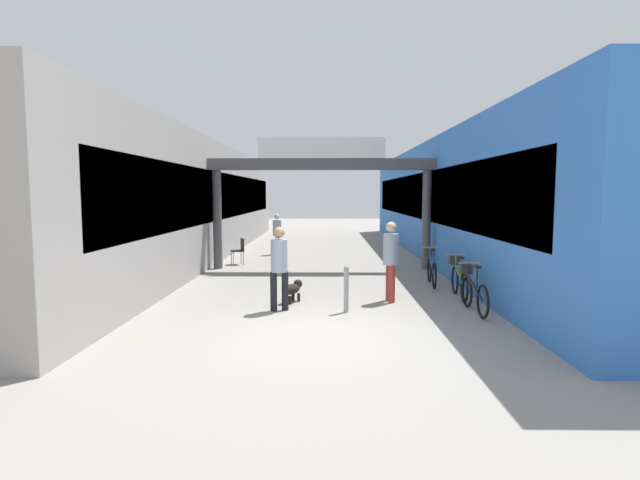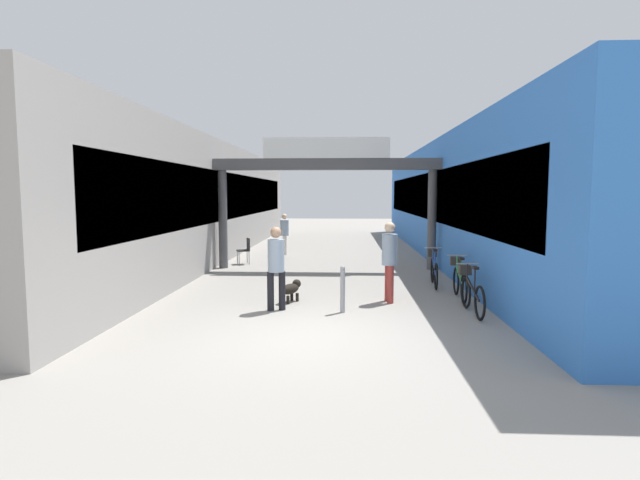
{
  "view_description": "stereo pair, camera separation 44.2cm",
  "coord_description": "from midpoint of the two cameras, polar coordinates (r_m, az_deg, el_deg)",
  "views": [
    {
      "loc": [
        0.16,
        -8.28,
        2.41
      ],
      "look_at": [
        0.0,
        3.62,
        1.3
      ],
      "focal_mm": 28.0,
      "sensor_mm": 36.0,
      "label": 1
    },
    {
      "loc": [
        0.6,
        -8.27,
        2.41
      ],
      "look_at": [
        0.0,
        3.62,
        1.3
      ],
      "focal_mm": 28.0,
      "sensor_mm": 36.0,
      "label": 2
    }
  ],
  "objects": [
    {
      "name": "ground_plane",
      "position": [
        8.63,
        0.27,
        -10.89
      ],
      "size": [
        80.0,
        80.0,
        0.0
      ],
      "primitive_type": "plane",
      "color": "gray"
    },
    {
      "name": "cafe_chair_black_nearer",
      "position": [
        17.23,
        -7.8,
        -0.95
      ],
      "size": [
        0.52,
        0.52,
        0.89
      ],
      "color": "gray",
      "rests_on": "ground_plane"
    },
    {
      "name": "bicycle_blue_third",
      "position": [
        13.54,
        13.8,
        -3.21
      ],
      "size": [
        0.46,
        1.69,
        0.98
      ],
      "color": "black",
      "rests_on": "ground_plane"
    },
    {
      "name": "bicycle_black_nearest",
      "position": [
        10.65,
        18.05,
        -5.61
      ],
      "size": [
        0.46,
        1.69,
        0.98
      ],
      "color": "black",
      "rests_on": "ground_plane"
    },
    {
      "name": "bollard_post_metal",
      "position": [
        10.16,
        3.86,
        -5.58
      ],
      "size": [
        0.1,
        0.1,
        0.96
      ],
      "color": "gray",
      "rests_on": "ground_plane"
    },
    {
      "name": "pedestrian_with_dog",
      "position": [
        10.27,
        -3.81,
        -2.6
      ],
      "size": [
        0.43,
        0.43,
        1.73
      ],
      "color": "black",
      "rests_on": "ground_plane"
    },
    {
      "name": "arcade_sign_gateway",
      "position": [
        15.91,
        1.53,
        7.25
      ],
      "size": [
        7.4,
        0.47,
        4.15
      ],
      "color": "#4C4C4F",
      "rests_on": "ground_plane"
    },
    {
      "name": "dog_on_leash",
      "position": [
        11.16,
        -2.17,
        -5.6
      ],
      "size": [
        0.52,
        0.67,
        0.48
      ],
      "color": "black",
      "rests_on": "ground_plane"
    },
    {
      "name": "pedestrian_companion",
      "position": [
        11.16,
        9.08,
        -1.84
      ],
      "size": [
        0.39,
        0.4,
        1.79
      ],
      "color": "#99332D",
      "rests_on": "ground_plane"
    },
    {
      "name": "storefront_right",
      "position": [
        19.85,
        16.67,
        4.24
      ],
      "size": [
        3.0,
        26.0,
        4.22
      ],
      "color": "blue",
      "rests_on": "ground_plane"
    },
    {
      "name": "bicycle_green_second",
      "position": [
        12.02,
        16.64,
        -4.35
      ],
      "size": [
        0.46,
        1.69,
        0.98
      ],
      "color": "black",
      "rests_on": "ground_plane"
    },
    {
      "name": "storefront_left",
      "position": [
        20.04,
        -13.0,
        4.34
      ],
      "size": [
        3.0,
        26.0,
        4.22
      ],
      "color": "#9E9993",
      "rests_on": "ground_plane"
    },
    {
      "name": "pedestrian_carrying_crate",
      "position": [
        19.78,
        -3.44,
        0.99
      ],
      "size": [
        0.41,
        0.41,
        1.61
      ],
      "color": "silver",
      "rests_on": "ground_plane"
    }
  ]
}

